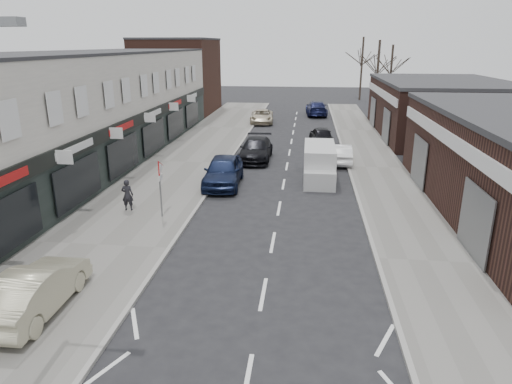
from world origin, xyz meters
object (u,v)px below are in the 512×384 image
(white_van, at_px, (319,163))
(parked_car_left_a, at_px, (223,171))
(parked_car_right_b, at_px, (321,135))
(parked_car_right_c, at_px, (316,108))
(warning_sign, at_px, (160,172))
(parked_car_right_a, at_px, (341,154))
(parked_car_left_b, at_px, (256,149))
(parked_car_left_c, at_px, (262,116))
(pedestrian, at_px, (127,195))
(sedan_on_pavement, at_px, (36,290))

(white_van, bearing_deg, parked_car_left_a, -159.71)
(parked_car_right_b, height_order, parked_car_right_c, parked_car_right_c)
(warning_sign, bearing_deg, parked_car_right_a, 52.46)
(parked_car_left_b, distance_m, parked_car_right_a, 5.71)
(parked_car_right_a, relative_size, parked_car_right_c, 0.72)
(white_van, distance_m, parked_car_left_b, 5.86)
(parked_car_left_a, bearing_deg, parked_car_left_b, 77.00)
(warning_sign, height_order, parked_car_left_b, warning_sign)
(parked_car_right_a, bearing_deg, white_van, 69.36)
(warning_sign, bearing_deg, parked_car_left_c, 86.04)
(warning_sign, distance_m, parked_car_right_c, 33.40)
(pedestrian, bearing_deg, parked_car_right_b, -123.13)
(sedan_on_pavement, bearing_deg, white_van, -119.63)
(warning_sign, relative_size, parked_car_right_b, 0.67)
(warning_sign, relative_size, sedan_on_pavement, 0.64)
(warning_sign, bearing_deg, parked_car_left_b, 75.59)
(sedan_on_pavement, bearing_deg, warning_sign, -100.07)
(white_van, relative_size, sedan_on_pavement, 1.20)
(sedan_on_pavement, distance_m, pedestrian, 8.53)
(parked_car_right_a, bearing_deg, pedestrian, 45.98)
(parked_car_right_b, bearing_deg, parked_car_left_b, 46.73)
(pedestrian, height_order, parked_car_left_b, pedestrian)
(parked_car_left_a, bearing_deg, parked_car_right_b, 62.29)
(parked_car_left_c, relative_size, parked_car_right_c, 0.88)
(parked_car_right_a, relative_size, parked_car_right_b, 0.97)
(parked_car_left_a, relative_size, parked_car_left_c, 1.02)
(parked_car_left_a, bearing_deg, sedan_on_pavement, -105.31)
(warning_sign, distance_m, parked_car_left_a, 5.91)
(warning_sign, height_order, parked_car_right_c, warning_sign)
(parked_car_left_c, distance_m, parked_car_right_c, 8.02)
(parked_car_left_a, relative_size, parked_car_right_b, 1.21)
(parked_car_left_b, bearing_deg, parked_car_right_a, -2.48)
(parked_car_left_c, bearing_deg, white_van, -78.54)
(white_van, bearing_deg, warning_sign, -133.85)
(warning_sign, height_order, parked_car_left_a, warning_sign)
(pedestrian, relative_size, parked_car_right_b, 0.37)
(white_van, relative_size, pedestrian, 3.35)
(sedan_on_pavement, distance_m, parked_car_left_a, 13.68)
(white_van, height_order, parked_car_right_c, white_van)
(parked_car_left_b, bearing_deg, white_van, -44.17)
(parked_car_left_a, xyz_separation_m, parked_car_left_c, (0.05, 21.26, -0.17))
(parked_car_right_a, bearing_deg, parked_car_right_b, -78.83)
(pedestrian, relative_size, parked_car_left_b, 0.30)
(warning_sign, height_order, sedan_on_pavement, warning_sign)
(sedan_on_pavement, distance_m, parked_car_left_b, 19.84)
(warning_sign, xyz_separation_m, parked_car_left_a, (1.80, 5.46, -1.37))
(parked_car_left_a, bearing_deg, parked_car_right_a, 38.06)
(pedestrian, bearing_deg, parked_car_left_b, -117.87)
(white_van, xyz_separation_m, parked_car_right_a, (1.50, 3.83, -0.29))
(parked_car_right_b, bearing_deg, parked_car_left_a, 58.82)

